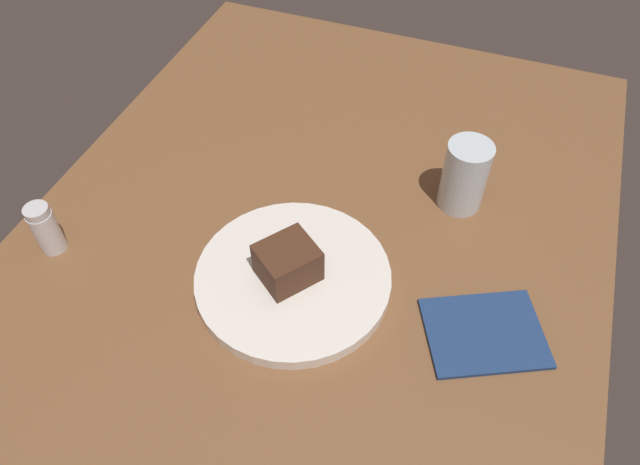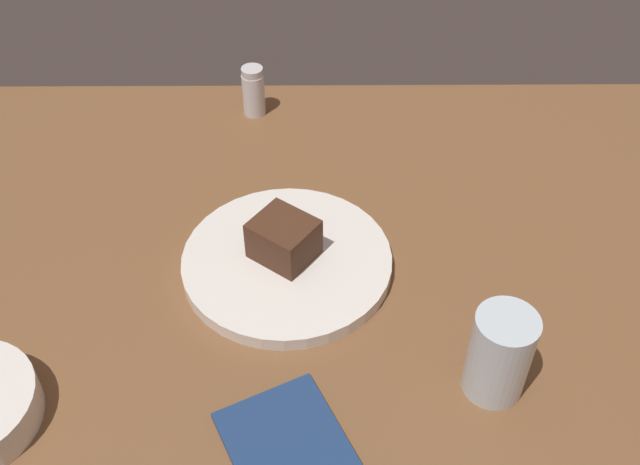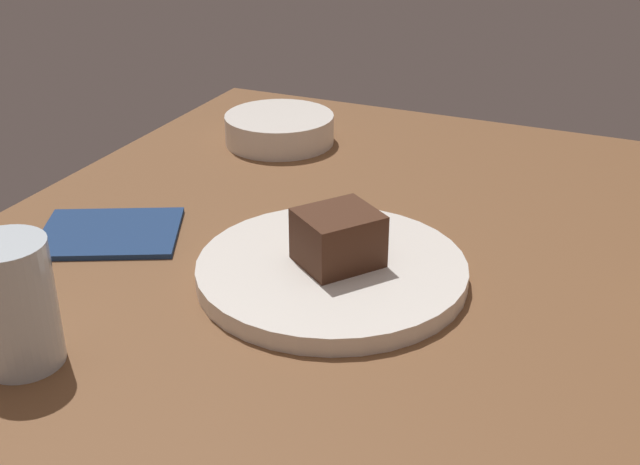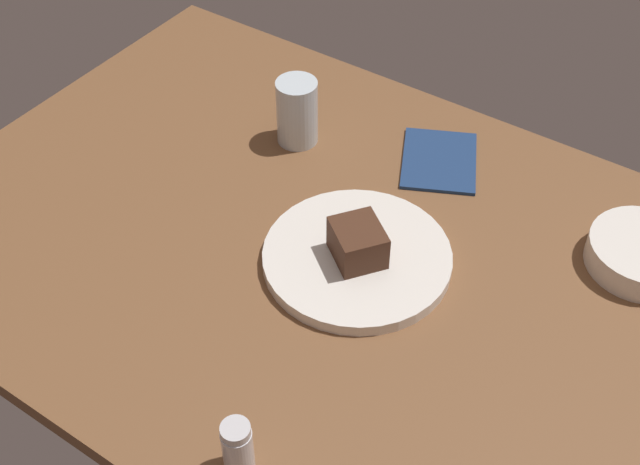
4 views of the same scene
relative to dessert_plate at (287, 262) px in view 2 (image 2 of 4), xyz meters
The scene contains 6 objects.
dining_table 6.14cm from the dessert_plate, ahead, with size 120.00×84.00×3.00cm, color brown.
dessert_plate is the anchor object (origin of this frame).
chocolate_cake_slice 3.65cm from the dessert_plate, 131.15° to the left, with size 7.36×6.52×5.35cm, color #472819.
salt_shaker 35.28cm from the dessert_plate, 100.01° to the left, with size 3.57×3.57×8.16cm.
water_glass 29.62cm from the dessert_plate, 38.18° to the right, with size 6.70×6.70×11.13cm, color silver.
folded_napkin 26.06cm from the dessert_plate, 87.99° to the right, with size 11.63×14.88×0.60cm, color navy.
Camera 2 is at (-1.85, -65.37, 71.43)cm, focal length 41.26 mm.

